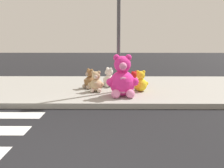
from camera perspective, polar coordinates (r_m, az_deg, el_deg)
sidewalk at (r=7.88m, az=-5.77°, el=-1.10°), size 28.00×4.40×0.15m
sign_pole at (r=6.85m, az=1.73°, el=12.04°), size 0.56×0.11×3.20m
plush_pink_large at (r=6.36m, az=2.73°, el=1.15°), size 0.94×0.83×1.22m
plush_yellow at (r=7.09m, az=7.46°, el=0.33°), size 0.52×0.46×0.68m
plush_tan at (r=6.97m, az=-4.19°, el=0.19°), size 0.52×0.46×0.67m
plush_red at (r=7.64m, az=5.68°, el=0.87°), size 0.41×0.42×0.58m
plush_white at (r=7.74m, az=-0.86°, el=1.36°), size 0.49×0.48×0.68m
plush_brown at (r=7.50m, az=-5.86°, el=0.95°), size 0.48×0.48×0.67m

